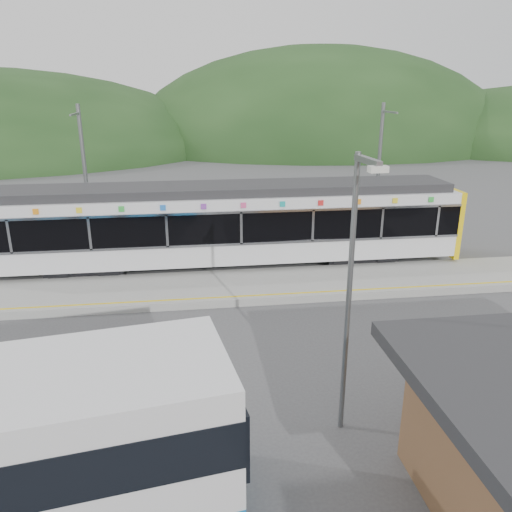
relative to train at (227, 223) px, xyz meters
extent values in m
plane|color=#4C4C4F|center=(0.76, -6.00, -2.06)|extent=(120.00, 120.00, 0.00)
ellipsoid|color=#1E3D19|center=(16.76, 48.00, -2.06)|extent=(52.00, 39.00, 26.00)
cube|color=#9E9E99|center=(0.76, -2.70, -1.91)|extent=(26.00, 3.20, 0.30)
cube|color=yellow|center=(0.76, -4.00, -1.76)|extent=(26.00, 0.10, 0.01)
cube|color=black|center=(-6.02, 0.00, -1.76)|extent=(3.20, 2.20, 0.56)
cube|color=black|center=(5.98, 0.00, -1.76)|extent=(3.20, 2.20, 0.56)
cube|color=silver|center=(-0.02, 0.00, -1.02)|extent=(20.00, 2.90, 0.92)
cube|color=black|center=(-0.02, 0.00, 0.16)|extent=(20.00, 2.96, 1.45)
cube|color=silver|center=(-0.02, -1.50, -0.51)|extent=(20.00, 0.05, 0.10)
cube|color=silver|center=(-0.02, -1.50, 0.84)|extent=(20.00, 0.05, 0.10)
cube|color=silver|center=(-0.02, 0.00, 1.11)|extent=(20.00, 2.90, 0.45)
cube|color=#2D2D30|center=(-0.02, 0.00, 1.52)|extent=(19.40, 2.50, 0.36)
cube|color=yellow|center=(10.10, 0.00, -0.16)|extent=(0.24, 2.92, 3.00)
cube|color=silver|center=(-8.52, -1.50, 0.16)|extent=(0.10, 0.05, 1.35)
cube|color=silver|center=(-5.52, -1.50, 0.16)|extent=(0.10, 0.05, 1.35)
cube|color=silver|center=(-2.52, -1.50, 0.16)|extent=(0.10, 0.05, 1.35)
cube|color=silver|center=(0.48, -1.50, 0.16)|extent=(0.10, 0.05, 1.35)
cube|color=silver|center=(3.48, -1.50, 0.16)|extent=(0.10, 0.05, 1.35)
cube|color=silver|center=(6.48, -1.50, 0.16)|extent=(0.10, 0.05, 1.35)
cube|color=silver|center=(8.98, -1.50, 0.16)|extent=(0.10, 0.05, 1.35)
cube|color=orange|center=(-7.42, -1.49, 1.12)|extent=(0.22, 0.04, 0.22)
cube|color=yellow|center=(-5.82, -1.49, 1.12)|extent=(0.22, 0.04, 0.22)
cube|color=green|center=(-4.22, -1.49, 1.12)|extent=(0.22, 0.04, 0.22)
cube|color=blue|center=(-2.62, -1.49, 1.12)|extent=(0.22, 0.04, 0.22)
cube|color=purple|center=(-1.02, -1.49, 1.12)|extent=(0.22, 0.04, 0.22)
cube|color=#E54C8C|center=(0.58, -1.49, 1.12)|extent=(0.22, 0.04, 0.22)
cube|color=#19A5A5|center=(2.18, -1.49, 1.12)|extent=(0.22, 0.04, 0.22)
cube|color=red|center=(3.78, -1.49, 1.12)|extent=(0.22, 0.04, 0.22)
cube|color=orange|center=(5.38, -1.49, 1.12)|extent=(0.22, 0.04, 0.22)
cube|color=yellow|center=(6.98, -1.49, 1.12)|extent=(0.22, 0.04, 0.22)
cube|color=green|center=(8.58, -1.49, 1.12)|extent=(0.22, 0.04, 0.22)
cylinder|color=slate|center=(-6.24, 2.60, 1.44)|extent=(0.18, 0.18, 7.00)
cube|color=slate|center=(-6.24, 1.80, 4.54)|extent=(0.08, 1.80, 0.08)
cylinder|color=slate|center=(7.76, 2.60, 1.44)|extent=(0.18, 0.18, 7.00)
cube|color=slate|center=(7.76, 1.80, 4.54)|extent=(0.08, 1.80, 0.08)
cylinder|color=black|center=(-2.91, -13.45, -1.57)|extent=(1.42, 2.99, 0.99)
cylinder|color=slate|center=(1.79, -11.40, 1.18)|extent=(0.12, 0.12, 6.50)
cube|color=slate|center=(1.79, -11.89, 4.32)|extent=(0.18, 1.09, 0.12)
cube|color=silver|center=(1.79, -12.37, 4.24)|extent=(0.36, 0.20, 0.12)
camera|label=1|loc=(-1.56, -21.03, 5.66)|focal=35.00mm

